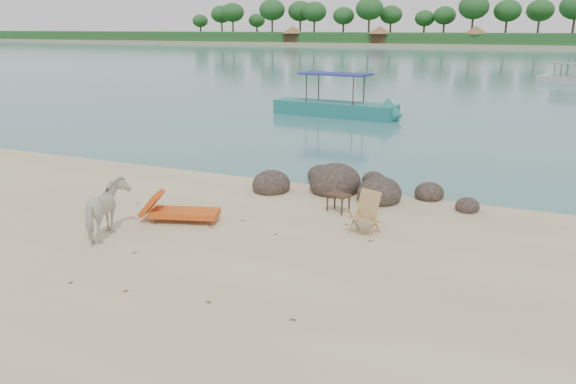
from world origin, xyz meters
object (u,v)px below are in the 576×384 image
cow (107,211)px  deck_chair (365,215)px  side_table (338,204)px  boat_near (335,81)px  boulders (344,187)px  lounge_chair (185,210)px

cow → deck_chair: cow is taller
cow → side_table: size_ratio=2.53×
cow → boat_near: boat_near is taller
boulders → lounge_chair: (-2.78, -3.87, 0.10)m
side_table → boat_near: boat_near is taller
cow → boat_near: 19.49m
boat_near → boulders: bearing=-64.0°
boulders → cow: bearing=-124.5°
boulders → boat_near: boat_near is taller
boulders → side_table: boulders is taller
boulders → cow: 6.63m
cow → deck_chair: size_ratio=1.58×
side_table → boat_near: size_ratio=0.08×
deck_chair → boat_near: 18.15m
side_table → boat_near: (-5.53, 15.65, 1.59)m
boulders → cow: (-3.74, -5.46, 0.42)m
lounge_chair → boat_near: size_ratio=0.27×
deck_chair → boulders: bearing=139.0°
side_table → deck_chair: size_ratio=0.63×
boulders → boat_near: size_ratio=0.83×
side_table → boulders: bearing=125.0°
cow → deck_chair: 5.79m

